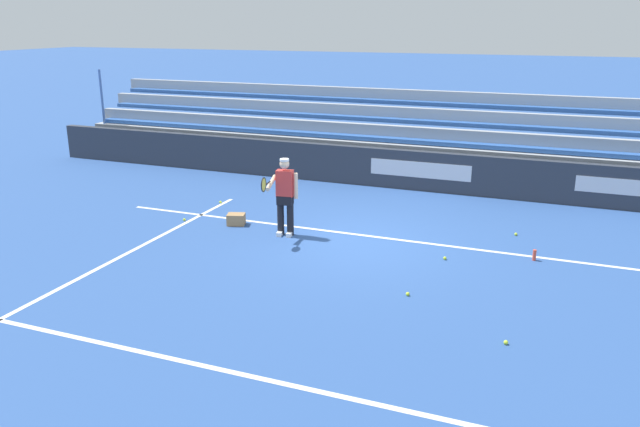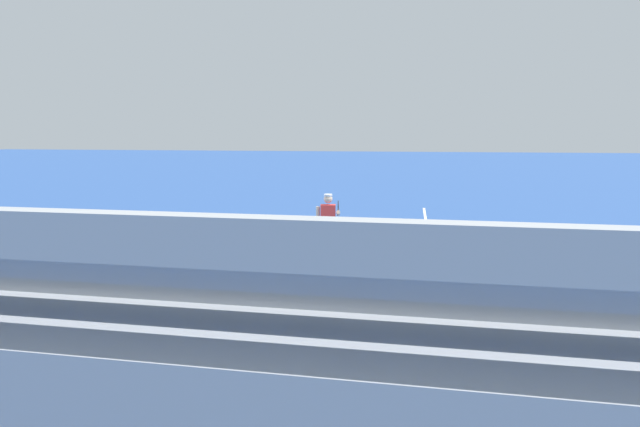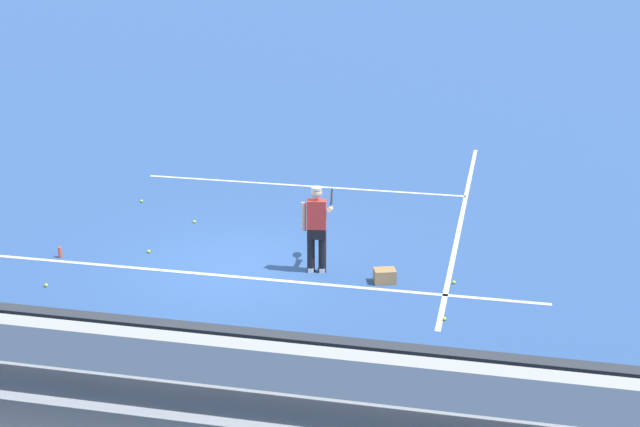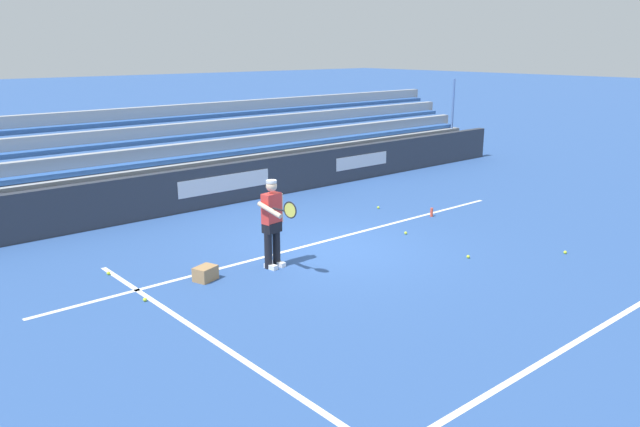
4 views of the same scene
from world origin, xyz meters
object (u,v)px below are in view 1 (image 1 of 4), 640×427
(tennis_ball_stray_back, at_px, (184,220))
(tennis_ball_by_box, at_px, (516,234))
(tennis_ball_far_left, at_px, (506,342))
(tennis_ball_on_baseline, at_px, (445,258))
(tennis_ball_toward_net, at_px, (408,294))
(ball_box_cardboard, at_px, (236,219))
(tennis_ball_midcourt, at_px, (220,202))
(tennis_player, at_px, (284,196))
(water_bottle, at_px, (534,255))

(tennis_ball_stray_back, bearing_deg, tennis_ball_by_box, -166.56)
(tennis_ball_far_left, bearing_deg, tennis_ball_on_baseline, -64.47)
(tennis_ball_far_left, xyz_separation_m, tennis_ball_toward_net, (1.74, -1.13, 0.00))
(ball_box_cardboard, height_order, tennis_ball_stray_back, ball_box_cardboard)
(tennis_ball_midcourt, bearing_deg, tennis_ball_toward_net, 147.17)
(tennis_ball_far_left, height_order, tennis_ball_on_baseline, same)
(tennis_ball_by_box, bearing_deg, tennis_ball_midcourt, 1.19)
(tennis_ball_far_left, bearing_deg, ball_box_cardboard, -28.82)
(ball_box_cardboard, height_order, tennis_ball_on_baseline, ball_box_cardboard)
(tennis_ball_toward_net, relative_size, tennis_ball_on_baseline, 1.00)
(tennis_player, bearing_deg, tennis_ball_stray_back, -1.01)
(tennis_ball_midcourt, distance_m, water_bottle, 7.92)
(tennis_ball_stray_back, bearing_deg, tennis_ball_far_left, 156.62)
(ball_box_cardboard, xyz_separation_m, water_bottle, (-6.57, -0.16, -0.02))
(tennis_ball_midcourt, relative_size, tennis_ball_toward_net, 1.00)
(ball_box_cardboard, bearing_deg, tennis_ball_toward_net, 152.85)
(ball_box_cardboard, height_order, tennis_ball_toward_net, ball_box_cardboard)
(tennis_ball_midcourt, relative_size, tennis_ball_stray_back, 1.00)
(tennis_player, height_order, tennis_ball_by_box, tennis_player)
(ball_box_cardboard, relative_size, tennis_ball_far_left, 6.06)
(tennis_ball_stray_back, height_order, water_bottle, water_bottle)
(tennis_ball_midcourt, xyz_separation_m, tennis_ball_on_baseline, (-6.17, 1.87, 0.00))
(tennis_ball_midcourt, bearing_deg, tennis_ball_stray_back, 88.59)
(ball_box_cardboard, bearing_deg, tennis_player, 169.73)
(tennis_ball_toward_net, distance_m, tennis_ball_on_baseline, 1.95)
(tennis_ball_toward_net, bearing_deg, tennis_ball_far_left, 146.99)
(tennis_player, xyz_separation_m, tennis_ball_toward_net, (-3.29, 2.14, -0.86))
(tennis_ball_by_box, relative_size, water_bottle, 0.30)
(tennis_player, bearing_deg, tennis_ball_on_baseline, 176.66)
(ball_box_cardboard, distance_m, tennis_ball_by_box, 6.32)
(tennis_ball_on_baseline, bearing_deg, tennis_ball_midcourt, -16.87)
(water_bottle, bearing_deg, tennis_player, 4.41)
(tennis_ball_toward_net, bearing_deg, tennis_ball_stray_back, -20.22)
(tennis_player, bearing_deg, tennis_ball_midcourt, -32.61)
(tennis_ball_midcourt, relative_size, water_bottle, 0.30)
(tennis_ball_far_left, height_order, water_bottle, water_bottle)
(tennis_ball_stray_back, relative_size, water_bottle, 0.30)
(tennis_ball_by_box, bearing_deg, tennis_ball_on_baseline, 59.55)
(tennis_player, distance_m, tennis_ball_stray_back, 2.78)
(tennis_ball_toward_net, distance_m, water_bottle, 3.19)
(tennis_ball_midcourt, xyz_separation_m, water_bottle, (-7.82, 1.26, 0.08))
(tennis_player, relative_size, tennis_ball_by_box, 25.98)
(tennis_ball_midcourt, relative_size, tennis_ball_by_box, 1.00)
(tennis_player, height_order, tennis_ball_midcourt, tennis_player)
(tennis_ball_by_box, bearing_deg, tennis_ball_stray_back, 13.44)
(tennis_ball_far_left, bearing_deg, tennis_ball_toward_net, -33.01)
(tennis_ball_midcourt, height_order, tennis_ball_stray_back, same)
(tennis_ball_by_box, distance_m, tennis_ball_on_baseline, 2.35)
(tennis_player, height_order, tennis_ball_toward_net, tennis_player)
(tennis_player, xyz_separation_m, tennis_ball_far_left, (-5.03, 3.27, -0.86))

